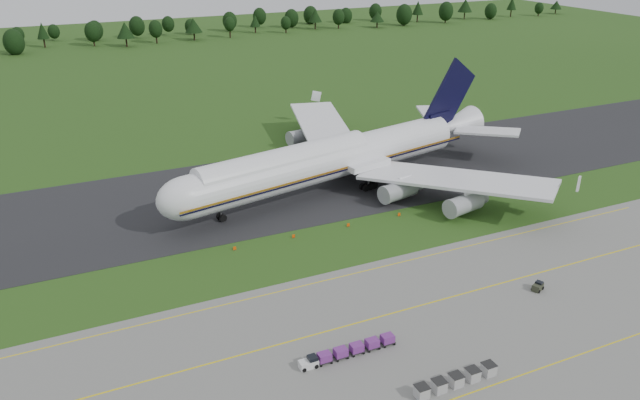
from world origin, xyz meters
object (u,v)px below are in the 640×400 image
aircraft (335,158)px  edge_markers (321,231)px  baggage_train (347,351)px  utility_cart (538,287)px  uld_row (456,380)px

aircraft → edge_markers: size_ratio=2.51×
baggage_train → edge_markers: size_ratio=0.41×
utility_cart → edge_markers: 37.79m
aircraft → utility_cart: 50.25m
edge_markers → utility_cart: bearing=-55.8°
utility_cart → uld_row: size_ratio=0.19×
aircraft → uld_row: bearing=-102.7°
utility_cart → uld_row: uld_row is taller
uld_row → aircraft: bearing=77.3°
baggage_train → utility_cart: 33.15m
edge_markers → aircraft: bearing=57.6°
uld_row → edge_markers: (2.62, 43.60, -0.55)m
uld_row → edge_markers: 43.68m
baggage_train → edge_markers: 35.31m
aircraft → baggage_train: aircraft is taller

